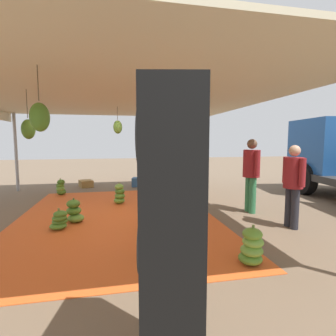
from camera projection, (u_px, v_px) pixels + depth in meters
ground_plane at (240, 210)px, 6.43m from camera, size 40.00×40.00×0.00m
tarp_orange at (117, 217)px, 5.84m from camera, size 6.03×4.27×0.01m
tent_canopy at (110, 99)px, 5.54m from camera, size 8.00×7.00×2.69m
banana_bunch_0 at (178, 210)px, 5.57m from camera, size 0.33×0.32×0.48m
banana_bunch_1 at (149, 215)px, 5.28m from camera, size 0.40×0.42×0.44m
banana_bunch_2 at (172, 194)px, 7.45m from camera, size 0.35×0.33×0.41m
banana_bunch_3 at (156, 244)px, 3.66m from camera, size 0.35×0.34×0.56m
banana_bunch_4 at (182, 203)px, 6.14m from camera, size 0.43×0.43×0.51m
banana_bunch_5 at (61, 188)px, 8.17m from camera, size 0.34×0.33×0.53m
banana_bunch_6 at (252, 247)px, 3.56m from camera, size 0.41×0.41×0.55m
banana_bunch_7 at (153, 218)px, 4.98m from camera, size 0.42×0.45×0.50m
banana_bunch_8 at (163, 195)px, 7.12m from camera, size 0.42×0.44×0.50m
banana_bunch_9 at (190, 215)px, 5.27m from camera, size 0.31×0.32×0.46m
banana_bunch_10 at (190, 199)px, 6.56m from camera, size 0.38×0.38×0.56m
banana_bunch_11 at (74, 212)px, 5.42m from camera, size 0.44×0.45×0.51m
banana_bunch_12 at (159, 203)px, 6.06m from camera, size 0.33×0.36×0.54m
banana_bunch_13 at (59, 220)px, 5.01m from camera, size 0.44×0.44×0.41m
banana_bunch_14 at (120, 194)px, 7.01m from camera, size 0.41×0.41×0.58m
worker_0 at (251, 170)px, 6.13m from camera, size 0.64×0.39×1.75m
worker_1 at (293, 180)px, 5.02m from camera, size 0.59×0.36×1.62m
speaker_stack at (171, 242)px, 1.72m from camera, size 0.64×0.49×2.07m
crate_0 at (138, 182)px, 9.74m from camera, size 0.50×0.48×0.33m
crate_1 at (86, 184)px, 9.63m from camera, size 0.64×0.59×0.25m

